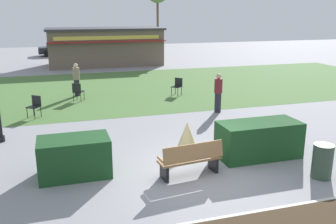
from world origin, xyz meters
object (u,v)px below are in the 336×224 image
(food_kiosk, at_px, (105,46))
(trash_bin, at_px, (322,161))
(cafe_chair_east, at_px, (35,105))
(person_strolling, at_px, (218,93))
(person_standing, at_px, (76,79))
(cafe_chair_west, at_px, (78,90))
(park_bench, at_px, (191,159))
(parked_car_west_slot, at_px, (60,49))
(cafe_chair_center, at_px, (177,85))

(food_kiosk, bearing_deg, trash_bin, -83.80)
(trash_bin, height_order, cafe_chair_east, trash_bin)
(trash_bin, bearing_deg, person_strolling, 88.99)
(cafe_chair_east, height_order, person_standing, person_standing)
(cafe_chair_east, bearing_deg, person_strolling, -11.25)
(person_standing, bearing_deg, cafe_chair_west, 45.12)
(trash_bin, relative_size, person_strolling, 0.54)
(park_bench, xyz_separation_m, cafe_chair_west, (-2.28, 9.62, 0.05))
(food_kiosk, xyz_separation_m, parked_car_west_slot, (-3.41, 7.98, -0.85))
(food_kiosk, xyz_separation_m, cafe_chair_center, (2.05, -12.49, -0.97))
(park_bench, xyz_separation_m, person_strolling, (3.38, 5.74, 0.38))
(food_kiosk, height_order, person_standing, food_kiosk)
(trash_bin, distance_m, parked_car_west_slot, 31.63)
(person_standing, distance_m, parked_car_west_slot, 19.17)
(person_standing, bearing_deg, person_strolling, 94.74)
(parked_car_west_slot, bearing_deg, cafe_chair_west, -88.95)
(cafe_chair_west, height_order, cafe_chair_east, same)
(cafe_chair_east, xyz_separation_m, person_strolling, (7.54, -1.50, 0.33))
(cafe_chair_east, relative_size, cafe_chair_center, 1.00)
(cafe_chair_west, distance_m, cafe_chair_east, 3.04)
(park_bench, relative_size, person_standing, 1.04)
(cafe_chair_center, bearing_deg, trash_bin, -87.50)
(cafe_chair_west, bearing_deg, food_kiosk, 76.23)
(cafe_chair_center, bearing_deg, food_kiosk, 99.30)
(food_kiosk, height_order, parked_car_west_slot, food_kiosk)
(park_bench, height_order, cafe_chair_east, park_bench)
(cafe_chair_center, bearing_deg, person_strolling, -81.23)
(cafe_chair_east, distance_m, person_strolling, 7.69)
(food_kiosk, relative_size, cafe_chair_center, 10.30)
(food_kiosk, xyz_separation_m, person_strolling, (2.63, -16.27, -0.63))
(cafe_chair_center, bearing_deg, park_bench, -106.40)
(trash_bin, relative_size, cafe_chair_east, 1.03)
(cafe_chair_center, xyz_separation_m, person_strolling, (0.58, -3.78, 0.33))
(cafe_chair_west, distance_m, person_standing, 1.24)
(park_bench, bearing_deg, person_strolling, 59.47)
(cafe_chair_center, distance_m, person_strolling, 3.84)
(park_bench, xyz_separation_m, cafe_chair_east, (-4.15, 7.23, 0.05))
(trash_bin, distance_m, cafe_chair_east, 11.15)
(trash_bin, bearing_deg, person_standing, 114.81)
(food_kiosk, xyz_separation_m, person_standing, (-3.00, -11.18, -0.63))
(trash_bin, xyz_separation_m, cafe_chair_east, (-7.42, 8.32, 0.07))
(cafe_chair_west, relative_size, person_strolling, 0.53)
(park_bench, relative_size, cafe_chair_west, 1.97)
(cafe_chair_west, relative_size, cafe_chair_east, 1.00)
(trash_bin, xyz_separation_m, food_kiosk, (-2.51, 23.09, 1.04))
(cafe_chair_west, bearing_deg, trash_bin, -62.64)
(food_kiosk, height_order, cafe_chair_west, food_kiosk)
(cafe_chair_west, bearing_deg, cafe_chair_east, -128.10)
(cafe_chair_east, bearing_deg, trash_bin, -48.28)
(park_bench, relative_size, trash_bin, 1.91)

